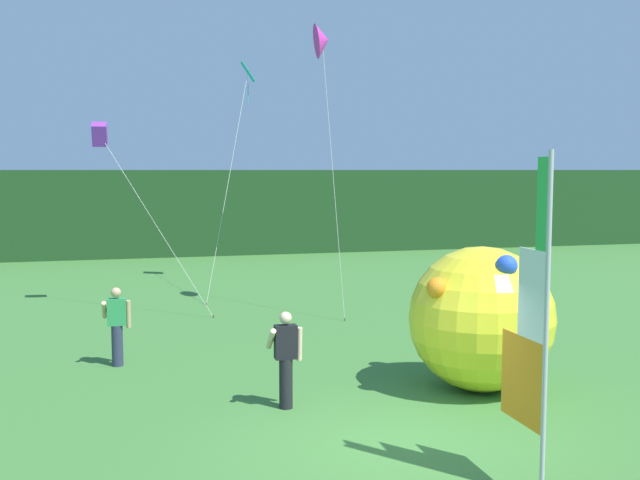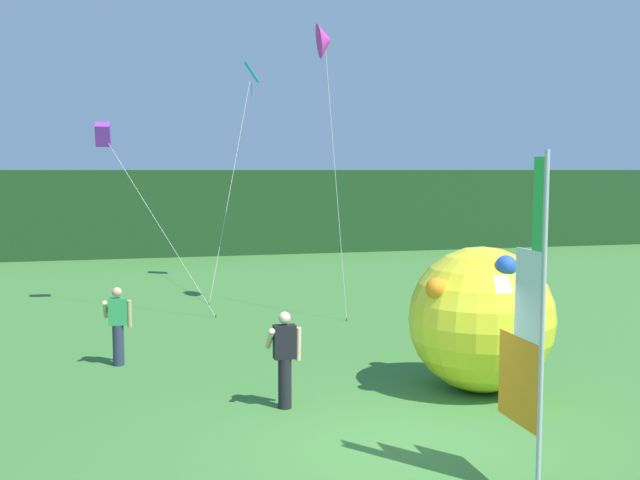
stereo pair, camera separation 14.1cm
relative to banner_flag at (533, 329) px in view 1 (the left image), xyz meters
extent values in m
plane|color=#3D7533|center=(-1.21, 1.65, -1.97)|extent=(120.00, 120.00, 0.00)
cube|color=#1E421E|center=(-1.21, 26.54, -0.04)|extent=(80.00, 2.40, 3.87)
cylinder|color=#B7B7BC|center=(0.00, -0.29, 0.09)|extent=(0.06, 0.06, 4.11)
cube|color=orange|center=(0.00, 0.22, -0.68)|extent=(0.02, 0.97, 1.10)
cube|color=white|center=(0.00, 0.04, 0.41)|extent=(0.02, 0.60, 1.10)
cube|color=green|center=(0.00, -0.15, 1.51)|extent=(0.02, 0.23, 1.10)
cylinder|color=#2D334C|center=(-4.93, 7.12, -1.56)|extent=(0.22, 0.22, 0.82)
cube|color=#2D8E4C|center=(-4.93, 7.12, -0.88)|extent=(0.36, 0.20, 0.53)
sphere|color=tan|center=(-4.93, 7.12, -0.50)|extent=(0.20, 0.20, 0.20)
cylinder|color=tan|center=(-5.16, 7.19, -0.84)|extent=(0.09, 0.48, 0.42)
cylinder|color=tan|center=(-4.70, 7.13, -0.94)|extent=(0.09, 0.14, 0.56)
cylinder|color=black|center=(-2.24, 3.72, -1.56)|extent=(0.22, 0.22, 0.83)
cube|color=black|center=(-2.24, 3.72, -0.87)|extent=(0.36, 0.20, 0.55)
sphere|color=beige|center=(-2.24, 3.72, -0.47)|extent=(0.20, 0.20, 0.20)
cylinder|color=beige|center=(-2.47, 3.78, -0.82)|extent=(0.09, 0.48, 0.42)
cylinder|color=beige|center=(-2.01, 3.72, -0.92)|extent=(0.09, 0.14, 0.56)
sphere|color=yellow|center=(1.30, 3.84, -0.69)|extent=(2.55, 2.55, 2.55)
sphere|color=orange|center=(0.27, 3.44, -0.05)|extent=(0.36, 0.36, 0.36)
sphere|color=blue|center=(1.35, 3.09, 0.34)|extent=(0.36, 0.36, 0.36)
sphere|color=#DB33A8|center=(0.98, 4.87, 0.00)|extent=(0.36, 0.36, 0.36)
cylinder|color=brown|center=(0.69, 10.15, -1.93)|extent=(0.03, 0.03, 0.08)
cylinder|color=silver|center=(0.57, 10.85, 1.68)|extent=(0.24, 1.42, 7.30)
cone|color=#DB33A8|center=(0.46, 11.55, 5.33)|extent=(0.54, 0.96, 0.96)
cylinder|color=brown|center=(-2.53, 13.29, -1.93)|extent=(0.03, 0.03, 0.08)
cylinder|color=silver|center=(-1.61, 15.06, 1.58)|extent=(1.86, 3.55, 7.11)
cube|color=#23B2C6|center=(-0.68, 16.83, 5.14)|extent=(0.49, 0.58, 0.64)
cylinder|color=#23B2C6|center=(-0.68, 16.83, 4.40)|extent=(0.02, 0.02, 0.70)
cylinder|color=brown|center=(-2.53, 11.43, -1.93)|extent=(0.03, 0.03, 0.08)
cylinder|color=silver|center=(-3.94, 12.53, 0.46)|extent=(2.84, 2.21, 4.86)
cube|color=purple|center=(-5.35, 13.63, 2.88)|extent=(0.42, 0.60, 0.70)
camera|label=1|loc=(-4.70, -7.79, 1.91)|focal=41.49mm
camera|label=2|loc=(-4.56, -7.83, 1.91)|focal=41.49mm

